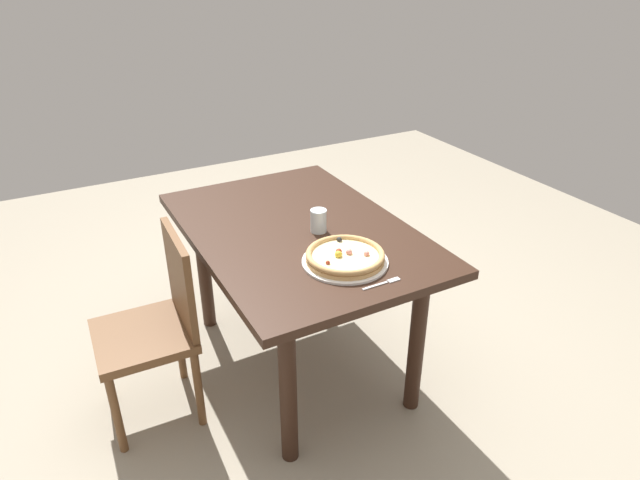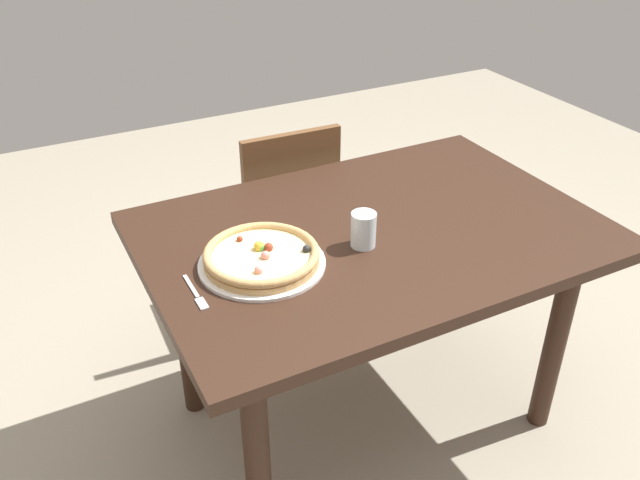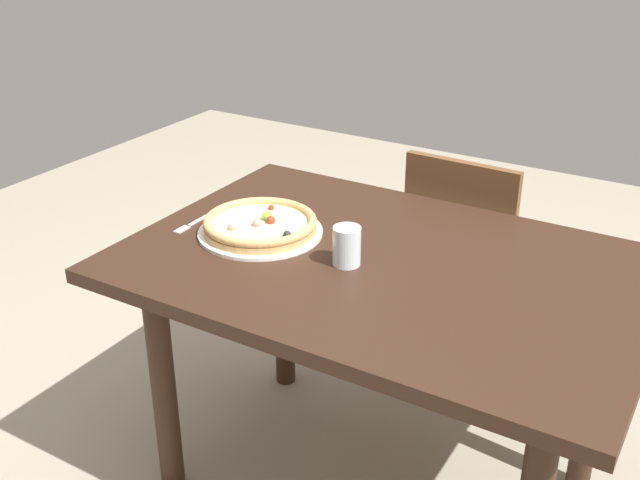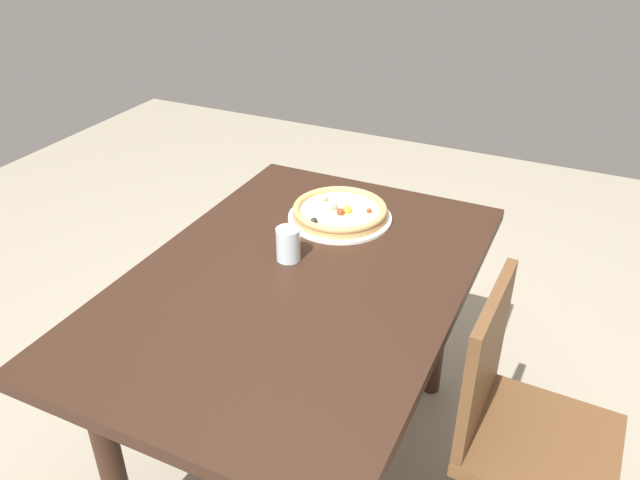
# 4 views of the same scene
# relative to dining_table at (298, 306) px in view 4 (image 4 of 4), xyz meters

# --- Properties ---
(ground_plane) EXTENTS (6.00, 6.00, 0.00)m
(ground_plane) POSITION_rel_dining_table_xyz_m (0.00, 0.00, -0.66)
(ground_plane) COLOR #9E937F
(dining_table) EXTENTS (1.35, 0.92, 0.76)m
(dining_table) POSITION_rel_dining_table_xyz_m (0.00, 0.00, 0.00)
(dining_table) COLOR #331E14
(dining_table) RESTS_ON ground
(chair_near) EXTENTS (0.41, 0.41, 0.86)m
(chair_near) POSITION_rel_dining_table_xyz_m (0.00, -0.67, -0.19)
(chair_near) COLOR brown
(chair_near) RESTS_ON ground
(plate) EXTENTS (0.35, 0.35, 0.01)m
(plate) POSITION_rel_dining_table_xyz_m (0.37, 0.03, 0.11)
(plate) COLOR white
(plate) RESTS_ON dining_table
(pizza) EXTENTS (0.32, 0.32, 0.05)m
(pizza) POSITION_rel_dining_table_xyz_m (0.37, 0.03, 0.14)
(pizza) COLOR tan
(pizza) RESTS_ON plate
(fork) EXTENTS (0.02, 0.17, 0.00)m
(fork) POSITION_rel_dining_table_xyz_m (0.58, 0.08, 0.11)
(fork) COLOR silver
(fork) RESTS_ON dining_table
(drinking_glass) EXTENTS (0.07, 0.07, 0.10)m
(drinking_glass) POSITION_rel_dining_table_xyz_m (0.07, 0.07, 0.16)
(drinking_glass) COLOR silver
(drinking_glass) RESTS_ON dining_table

